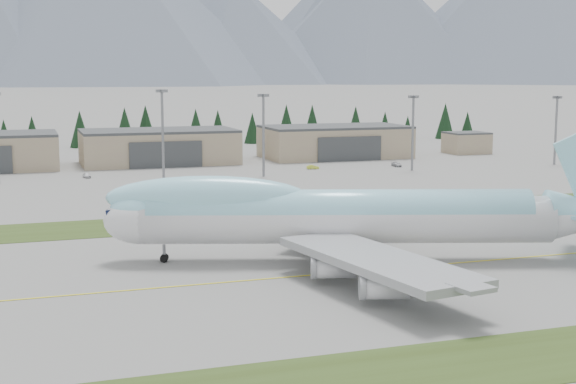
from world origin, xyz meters
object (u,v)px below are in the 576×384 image
object	(u,v)px
hangar_right	(335,142)
service_vehicle_c	(396,167)
service_vehicle_a	(87,178)
hangar_center	(159,146)
boeing_747_freighter	(341,215)
service_vehicle_b	(313,169)

from	to	relation	value
hangar_right	service_vehicle_c	bearing A→B (deg)	-76.29
service_vehicle_c	service_vehicle_a	bearing A→B (deg)	179.93
hangar_center	service_vehicle_c	bearing A→B (deg)	-25.15
hangar_right	service_vehicle_c	size ratio (longest dim) A/B	10.17
boeing_747_freighter	service_vehicle_b	size ratio (longest dim) A/B	21.74
hangar_right	service_vehicle_a	xyz separation A→B (m)	(-84.69, -29.47, -5.39)
boeing_747_freighter	service_vehicle_a	world-z (taller)	boeing_747_freighter
hangar_center	service_vehicle_c	distance (m)	75.05
hangar_center	service_vehicle_b	bearing A→B (deg)	-36.17
service_vehicle_a	hangar_right	bearing A→B (deg)	7.63
boeing_747_freighter	hangar_right	distance (m)	153.67
boeing_747_freighter	service_vehicle_a	xyz separation A→B (m)	(-28.84, 113.68, -7.09)
boeing_747_freighter	hangar_right	world-z (taller)	boeing_747_freighter
service_vehicle_b	hangar_right	bearing A→B (deg)	-26.20
hangar_center	service_vehicle_c	xyz separation A→B (m)	(67.76, -31.82, -5.39)
hangar_right	boeing_747_freighter	bearing A→B (deg)	-111.31
hangar_center	service_vehicle_a	distance (m)	38.83
hangar_right	service_vehicle_a	distance (m)	89.84
boeing_747_freighter	hangar_right	xyz separation A→B (m)	(55.85, 143.15, -1.70)
hangar_right	hangar_center	bearing A→B (deg)	180.00
boeing_747_freighter	service_vehicle_c	bearing A→B (deg)	77.58
boeing_747_freighter	service_vehicle_c	xyz separation A→B (m)	(63.61, 111.34, -7.09)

